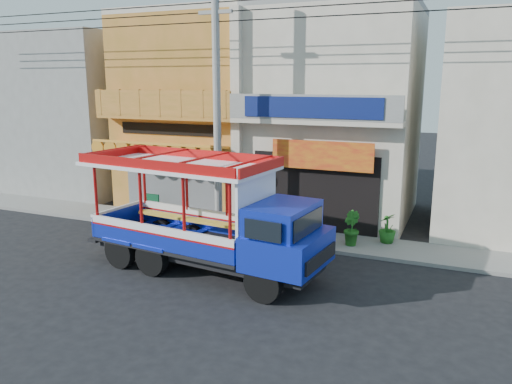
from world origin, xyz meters
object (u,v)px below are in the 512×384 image
Objects in this scene: songthaew_truck at (220,220)px; potted_plant_b at (351,228)px; potted_plant_a at (295,221)px; potted_plant_c at (387,228)px; green_sign at (153,207)px; utility_pole at (221,93)px.

songthaew_truck is 6.59× the size of potted_plant_b.
potted_plant_a is at bearing 47.36° from potted_plant_b.
potted_plant_b reaches higher than potted_plant_c.
green_sign is at bearing 53.36° from potted_plant_b.
utility_pole is at bearing -14.45° from green_sign.
utility_pole is 3.77× the size of songthaew_truck.
potted_plant_a reaches higher than potted_plant_c.
green_sign is at bearing -61.47° from potted_plant_c.
potted_plant_a is 0.90× the size of potted_plant_b.
utility_pole reaches higher than songthaew_truck.
songthaew_truck is at bearing -147.24° from potted_plant_a.
potted_plant_c is at bearing 1.75° from green_sign.
potted_plant_a is 3.14m from potted_plant_c.
utility_pole is 28.02× the size of potted_plant_c.
potted_plant_b is at bearing -30.36° from potted_plant_c.
songthaew_truck is at bearing -39.25° from green_sign.
songthaew_truck is at bearing -14.63° from potted_plant_c.
utility_pole is 4.99m from songthaew_truck.
utility_pole reaches higher than potted_plant_b.
songthaew_truck reaches higher than potted_plant_a.
utility_pole reaches higher than green_sign.
songthaew_truck is at bearing 109.12° from potted_plant_b.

